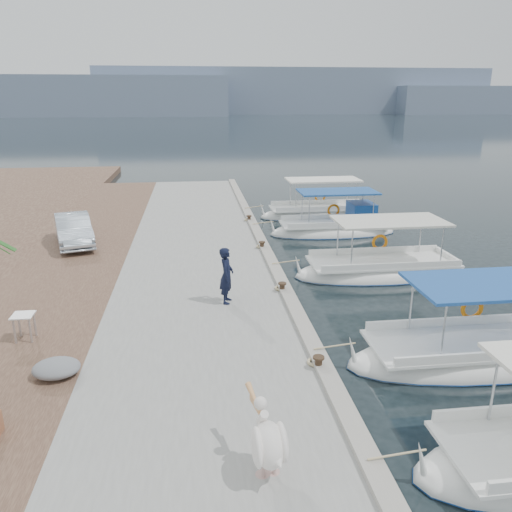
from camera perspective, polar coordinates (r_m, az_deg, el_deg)
The scene contains 15 objects.
ground at distance 15.69m, azimuth 5.20°, elevation -7.76°, with size 400.00×400.00×0.00m, color black.
concrete_quay at distance 19.91m, azimuth -6.31°, elevation -1.40°, with size 6.00×40.00×0.50m, color gray.
quay_curb at distance 20.02m, azimuth 1.63°, elevation -0.25°, with size 0.44×40.00×0.12m, color gray.
cobblestone_strip at distance 20.49m, azimuth -20.43°, elevation -1.89°, with size 4.00×40.00×0.50m, color #51372B.
distant_hills at distance 217.80m, azimuth 1.60°, elevation 17.93°, with size 330.00×60.00×18.00m.
fishing_caique_b at distance 14.85m, azimuth 24.27°, elevation -10.41°, with size 7.38×2.48×2.83m.
fishing_caique_c at distance 20.38m, azimuth 14.15°, elevation -1.76°, with size 7.03×2.51×2.83m.
fishing_caique_d at distance 26.03m, azimuth 8.99°, elevation 2.95°, with size 6.54×2.25×2.83m.
fishing_caique_e at distance 29.64m, azimuth 7.21°, elevation 4.69°, with size 7.00×2.25×2.83m.
mooring_bollards at distance 16.70m, azimuth 3.01°, elevation -3.50°, with size 0.28×20.28×0.33m.
pelican at distance 9.02m, azimuth 1.40°, elevation -20.46°, with size 0.73×1.65×1.27m.
fisherman at distance 15.64m, azimuth -3.38°, elevation -2.23°, with size 0.66×0.43×1.81m, color black.
parked_car at distance 23.38m, azimuth -20.13°, elevation 2.84°, with size 1.41×4.04×1.33m, color silver.
tarp_bundle at distance 12.79m, azimuth -21.86°, elevation -11.81°, with size 1.10×0.90×0.40m, color slate.
folding_table at distance 14.75m, azimuth -25.01°, elevation -6.82°, with size 0.55×0.55×0.73m.
Camera 1 is at (-3.15, -13.82, 6.73)m, focal length 35.00 mm.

